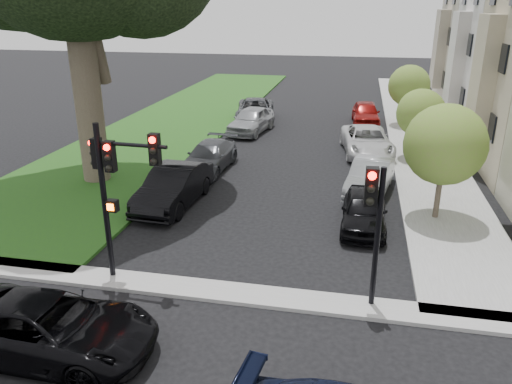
% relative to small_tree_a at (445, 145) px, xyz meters
% --- Properties ---
extents(ground, '(140.00, 140.00, 0.00)m').
position_rel_small_tree_a_xyz_m(ground, '(-6.20, -8.63, -2.94)').
color(ground, black).
rests_on(ground, ground).
extents(grass_strip, '(8.00, 44.00, 0.12)m').
position_rel_small_tree_a_xyz_m(grass_strip, '(-15.20, 15.37, -2.88)').
color(grass_strip, '#224E1C').
rests_on(grass_strip, ground).
extents(sidewalk_right, '(3.50, 44.00, 0.12)m').
position_rel_small_tree_a_xyz_m(sidewalk_right, '(0.55, 15.37, -2.88)').
color(sidewalk_right, '#959593').
rests_on(sidewalk_right, ground).
extents(sidewalk_cross, '(60.00, 1.00, 0.12)m').
position_rel_small_tree_a_xyz_m(sidewalk_cross, '(-6.20, -6.63, -2.88)').
color(sidewalk_cross, '#959593').
rests_on(sidewalk_cross, ground).
extents(house_d, '(7.70, 7.55, 15.97)m').
position_rel_small_tree_a_xyz_m(house_d, '(6.25, 21.87, 3.99)').
color(house_d, gray).
rests_on(house_d, ground).
extents(small_tree_a, '(2.95, 2.95, 4.42)m').
position_rel_small_tree_a_xyz_m(small_tree_a, '(0.00, 0.00, 0.00)').
color(small_tree_a, '#4E4134').
rests_on(small_tree_a, ground).
extents(small_tree_b, '(2.46, 2.46, 3.69)m').
position_rel_small_tree_a_xyz_m(small_tree_b, '(-0.00, 7.91, -0.48)').
color(small_tree_b, '#4E4134').
rests_on(small_tree_b, ground).
extents(small_tree_c, '(2.67, 2.67, 4.01)m').
position_rel_small_tree_a_xyz_m(small_tree_c, '(-0.00, 15.64, -0.27)').
color(small_tree_c, '#4E4134').
rests_on(small_tree_c, ground).
extents(traffic_signal_main, '(2.31, 0.60, 4.72)m').
position_rel_small_tree_a_xyz_m(traffic_signal_main, '(-9.63, -6.40, 0.32)').
color(traffic_signal_main, black).
rests_on(traffic_signal_main, ground).
extents(traffic_signal_secondary, '(0.50, 0.40, 3.98)m').
position_rel_small_tree_a_xyz_m(traffic_signal_secondary, '(-2.58, -6.44, -0.16)').
color(traffic_signal_secondary, black).
rests_on(traffic_signal_secondary, ground).
extents(car_cross_near, '(5.08, 2.38, 1.41)m').
position_rel_small_tree_a_xyz_m(car_cross_near, '(-9.82, -9.87, -2.24)').
color(car_cross_near, black).
rests_on(car_cross_near, ground).
extents(car_parked_0, '(1.63, 3.97, 1.35)m').
position_rel_small_tree_a_xyz_m(car_parked_0, '(-2.68, -1.25, -2.27)').
color(car_parked_0, black).
rests_on(car_parked_0, ground).
extents(car_parked_1, '(2.27, 4.61, 1.45)m').
position_rel_small_tree_a_xyz_m(car_parked_1, '(-2.43, 2.44, -2.21)').
color(car_parked_1, '#999BA0').
rests_on(car_parked_1, ground).
extents(car_parked_2, '(3.14, 5.56, 1.46)m').
position_rel_small_tree_a_xyz_m(car_parked_2, '(-2.56, 8.42, -2.21)').
color(car_parked_2, silver).
rests_on(car_parked_2, ground).
extents(car_parked_3, '(2.00, 4.46, 1.49)m').
position_rel_small_tree_a_xyz_m(car_parked_3, '(-2.61, 15.78, -2.19)').
color(car_parked_3, maroon).
rests_on(car_parked_3, ground).
extents(car_parked_5, '(1.98, 4.96, 1.61)m').
position_rel_small_tree_a_xyz_m(car_parked_5, '(-10.19, -0.63, -2.14)').
color(car_parked_5, black).
rests_on(car_parked_5, ground).
extents(car_parked_6, '(2.11, 4.73, 1.35)m').
position_rel_small_tree_a_xyz_m(car_parked_6, '(-10.12, 4.08, -2.27)').
color(car_parked_6, '#3F4247').
rests_on(car_parked_6, ground).
extents(car_parked_7, '(2.58, 4.95, 1.61)m').
position_rel_small_tree_a_xyz_m(car_parked_7, '(-9.69, 11.85, -2.14)').
color(car_parked_7, '#999BA0').
rests_on(car_parked_7, ground).
extents(car_parked_8, '(3.39, 5.79, 1.51)m').
position_rel_small_tree_a_xyz_m(car_parked_8, '(-10.10, 15.12, -2.18)').
color(car_parked_8, '#3F4247').
rests_on(car_parked_8, ground).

